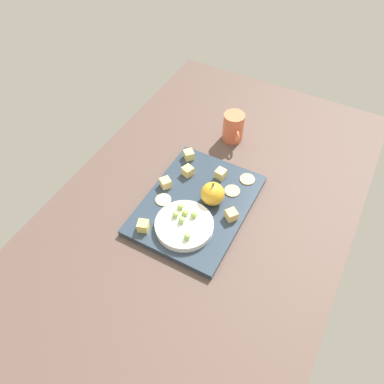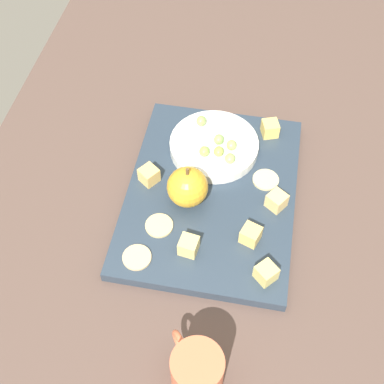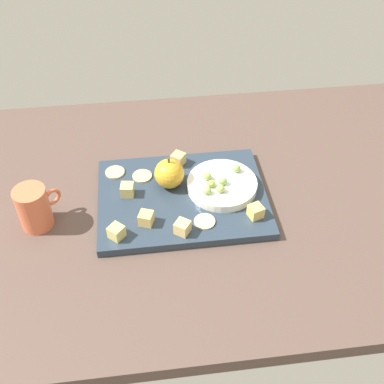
{
  "view_description": "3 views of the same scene",
  "coord_description": "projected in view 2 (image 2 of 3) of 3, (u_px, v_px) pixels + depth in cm",
  "views": [
    {
      "loc": [
        -57.52,
        -28.47,
        89.64
      ],
      "look_at": [
        1.85,
        3.53,
        8.3
      ],
      "focal_mm": 35.46,
      "sensor_mm": 36.0,
      "label": 1
    },
    {
      "loc": [
        52.16,
        7.68,
        75.01
      ],
      "look_at": [
        3.73,
        -1.21,
        7.75
      ],
      "focal_mm": 48.21,
      "sensor_mm": 36.0,
      "label": 2
    },
    {
      "loc": [
        8.3,
        76.29,
        78.72
      ],
      "look_at": [
        -0.8,
        3.45,
        7.76
      ],
      "focal_mm": 44.24,
      "sensor_mm": 36.0,
      "label": 3
    }
  ],
  "objects": [
    {
      "name": "platter",
      "position": [
        211.0,
        194.0,
        0.87
      ],
      "size": [
        37.15,
        27.91,
        1.96
      ],
      "primitive_type": "cube",
      "color": "#293746",
      "rests_on": "table"
    },
    {
      "name": "cheese_cube_4",
      "position": [
        191.0,
        246.0,
        0.78
      ],
      "size": [
        3.14,
        3.14,
        2.77
      ],
      "primitive_type": "cube",
      "rotation": [
        0.0,
        0.0,
        1.43
      ],
      "color": "#E5CA75",
      "rests_on": "platter"
    },
    {
      "name": "grape_2",
      "position": [
        204.0,
        151.0,
        0.88
      ],
      "size": [
        1.93,
        1.74,
        1.72
      ],
      "primitive_type": "ellipsoid",
      "color": "#91B952",
      "rests_on": "serving_dish"
    },
    {
      "name": "cracker_1",
      "position": [
        159.0,
        226.0,
        0.82
      ],
      "size": [
        4.47,
        4.47,
        0.4
      ],
      "primitive_type": "cylinder",
      "color": "#D6BC80",
      "rests_on": "platter"
    },
    {
      "name": "apple_stem",
      "position": [
        187.0,
        172.0,
        0.79
      ],
      "size": [
        0.5,
        0.5,
        1.2
      ],
      "primitive_type": "cylinder",
      "color": "brown",
      "rests_on": "apple_whole"
    },
    {
      "name": "cheese_cube_3",
      "position": [
        277.0,
        201.0,
        0.83
      ],
      "size": [
        3.86,
        3.86,
        2.77
      ],
      "primitive_type": "cube",
      "rotation": [
        0.0,
        0.0,
        0.96
      ],
      "color": "#EDC87A",
      "rests_on": "platter"
    },
    {
      "name": "cheese_cube_0",
      "position": [
        251.0,
        235.0,
        0.8
      ],
      "size": [
        3.55,
        3.55,
        2.77
      ],
      "primitive_type": "cube",
      "rotation": [
        0.0,
        0.0,
        1.22
      ],
      "color": "#EDC66A",
      "rests_on": "platter"
    },
    {
      "name": "grape_4",
      "position": [
        219.0,
        139.0,
        0.89
      ],
      "size": [
        1.93,
        1.74,
        1.77
      ],
      "primitive_type": "ellipsoid",
      "color": "#89BA5C",
      "rests_on": "serving_dish"
    },
    {
      "name": "grape_5",
      "position": [
        230.0,
        158.0,
        0.87
      ],
      "size": [
        1.93,
        1.74,
        1.64
      ],
      "primitive_type": "ellipsoid",
      "color": "#97BE61",
      "rests_on": "serving_dish"
    },
    {
      "name": "cracker_2",
      "position": [
        137.0,
        257.0,
        0.79
      ],
      "size": [
        4.47,
        4.47,
        0.4
      ],
      "primitive_type": "cylinder",
      "color": "#D1B382",
      "rests_on": "platter"
    },
    {
      "name": "apple_whole",
      "position": [
        188.0,
        187.0,
        0.83
      ],
      "size": [
        6.7,
        6.7,
        6.7
      ],
      "primitive_type": "sphere",
      "color": "gold",
      "rests_on": "platter"
    },
    {
      "name": "cup",
      "position": [
        197.0,
        374.0,
        0.66
      ],
      "size": [
        8.73,
        7.79,
        9.74
      ],
      "color": "#E06A45",
      "rests_on": "table"
    },
    {
      "name": "table",
      "position": [
        203.0,
        196.0,
        0.9
      ],
      "size": [
        136.2,
        80.88,
        3.47
      ],
      "primitive_type": "cube",
      "color": "brown",
      "rests_on": "ground"
    },
    {
      "name": "grape_0",
      "position": [
        219.0,
        151.0,
        0.88
      ],
      "size": [
        1.93,
        1.74,
        1.58
      ],
      "primitive_type": "ellipsoid",
      "color": "#98B14D",
      "rests_on": "serving_dish"
    },
    {
      "name": "cheese_cube_1",
      "position": [
        270.0,
        129.0,
        0.93
      ],
      "size": [
        3.54,
        3.54,
        2.77
      ],
      "primitive_type": "cube",
      "rotation": [
        0.0,
        0.0,
        0.34
      ],
      "color": "#EECD66",
      "rests_on": "platter"
    },
    {
      "name": "cracker_0",
      "position": [
        266.0,
        180.0,
        0.88
      ],
      "size": [
        4.47,
        4.47,
        0.4
      ],
      "primitive_type": "cylinder",
      "color": "#D2C28B",
      "rests_on": "platter"
    },
    {
      "name": "cheese_cube_5",
      "position": [
        266.0,
        273.0,
        0.76
      ],
      "size": [
        3.92,
        3.92,
        2.77
      ],
      "primitive_type": "cube",
      "rotation": [
        0.0,
        0.0,
        0.83
      ],
      "color": "#E0CD71",
      "rests_on": "platter"
    },
    {
      "name": "grape_1",
      "position": [
        201.0,
        121.0,
        0.92
      ],
      "size": [
        1.93,
        1.74,
        1.83
      ],
      "primitive_type": "ellipsoid",
      "color": "#8EBA59",
      "rests_on": "serving_dish"
    },
    {
      "name": "serving_dish",
      "position": [
        214.0,
        146.0,
        0.91
      ],
      "size": [
        15.68,
        15.68,
        1.95
      ],
      "primitive_type": "cylinder",
      "color": "white",
      "rests_on": "platter"
    },
    {
      "name": "grape_3",
      "position": [
        231.0,
        145.0,
        0.89
      ],
      "size": [
        1.93,
        1.74,
        1.75
      ],
      "primitive_type": "ellipsoid",
      "color": "#9BB75E",
      "rests_on": "serving_dish"
    },
    {
      "name": "cheese_cube_2",
      "position": [
        149.0,
        175.0,
        0.87
      ],
      "size": [
        3.88,
        3.88,
        2.77
      ],
      "primitive_type": "cube",
      "rotation": [
        0.0,
        0.0,
        0.93
      ],
      "color": "#EDC36C",
      "rests_on": "platter"
    }
  ]
}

